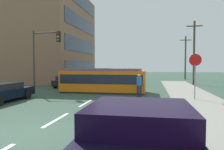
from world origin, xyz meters
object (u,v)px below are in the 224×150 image
at_px(parked_sedan_mid, 2,92).
at_px(stop_sign, 195,67).
at_px(utility_pole_far, 185,57).
at_px(utility_pole_mid, 194,52).
at_px(city_bus, 105,76).
at_px(parked_sedan_far, 68,81).
at_px(traffic_light_mast, 44,50).
at_px(pedestrian_crossing, 139,84).
at_px(streetcar_tram, 103,80).

relative_size(parked_sedan_mid, stop_sign, 1.59).
bearing_deg(utility_pole_far, utility_pole_mid, -92.95).
bearing_deg(city_bus, parked_sedan_far, -138.38).
bearing_deg(utility_pole_mid, traffic_light_mast, -142.12).
distance_m(pedestrian_crossing, parked_sedan_mid, 9.13).
xyz_separation_m(pedestrian_crossing, utility_pole_mid, (5.75, 11.01, 2.98)).
relative_size(parked_sedan_far, utility_pole_mid, 0.57).
bearing_deg(utility_pole_mid, streetcar_tram, -135.03).
height_order(streetcar_tram, utility_pole_mid, utility_pole_mid).
xyz_separation_m(traffic_light_mast, utility_pole_far, (13.96, 20.34, 0.12)).
bearing_deg(stop_sign, streetcar_tram, 154.02).
bearing_deg(stop_sign, traffic_light_mast, 171.43).
xyz_separation_m(city_bus, pedestrian_crossing, (4.54, -9.12, -0.12)).
distance_m(traffic_light_mast, utility_pole_mid, 17.05).
bearing_deg(streetcar_tram, city_bus, 101.28).
bearing_deg(parked_sedan_far, utility_pole_far, 46.14).
distance_m(stop_sign, traffic_light_mast, 11.50).
bearing_deg(streetcar_tram, parked_sedan_far, 140.58).
bearing_deg(city_bus, utility_pole_far, 47.43).
height_order(parked_sedan_mid, utility_pole_mid, utility_pole_mid).
xyz_separation_m(parked_sedan_mid, utility_pole_mid, (14.12, 14.64, 3.30)).
height_order(pedestrian_crossing, traffic_light_mast, traffic_light_mast).
height_order(city_bus, parked_sedan_far, city_bus).
bearing_deg(parked_sedan_mid, stop_sign, 11.68).
height_order(parked_sedan_far, utility_pole_far, utility_pole_far).
height_order(parked_sedan_mid, utility_pole_far, utility_pole_far).
distance_m(streetcar_tram, utility_pole_mid, 12.90).
bearing_deg(traffic_light_mast, parked_sedan_mid, -99.09).
bearing_deg(parked_sedan_mid, pedestrian_crossing, 23.47).
relative_size(streetcar_tram, pedestrian_crossing, 4.21).
bearing_deg(utility_pole_far, pedestrian_crossing, -106.69).
distance_m(stop_sign, utility_pole_far, 22.25).
bearing_deg(utility_pole_mid, stop_sign, -100.07).
xyz_separation_m(parked_sedan_mid, stop_sign, (11.96, 2.47, 1.57)).
distance_m(city_bus, parked_sedan_mid, 13.33).
distance_m(pedestrian_crossing, utility_pole_mid, 12.77).
xyz_separation_m(stop_sign, utility_pole_far, (2.67, 22.04, 1.48)).
bearing_deg(pedestrian_crossing, traffic_light_mast, 175.99).
bearing_deg(utility_pole_far, parked_sedan_far, -133.86).
height_order(parked_sedan_mid, stop_sign, stop_sign).
bearing_deg(pedestrian_crossing, streetcar_tram, 145.99).
distance_m(pedestrian_crossing, parked_sedan_far, 10.02).
xyz_separation_m(utility_pole_mid, utility_pole_far, (0.51, 9.88, -0.25)).
distance_m(parked_sedan_mid, utility_pole_mid, 20.61).
bearing_deg(utility_pole_mid, pedestrian_crossing, -117.59).
distance_m(pedestrian_crossing, stop_sign, 3.98).
height_order(parked_sedan_mid, traffic_light_mast, traffic_light_mast).
distance_m(city_bus, pedestrian_crossing, 10.19).
height_order(streetcar_tram, pedestrian_crossing, streetcar_tram).
height_order(city_bus, utility_pole_far, utility_pole_far).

